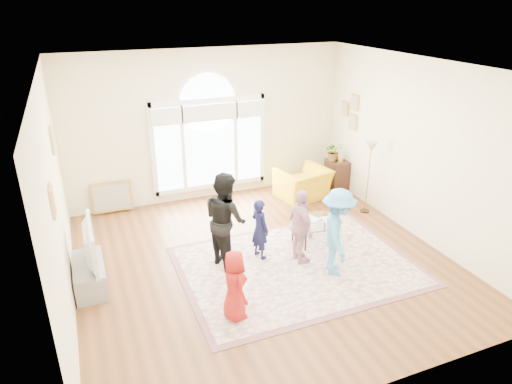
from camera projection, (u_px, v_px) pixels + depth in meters
name	position (u px, v px, depth m)	size (l,w,h in m)	color
ground	(263.00, 261.00, 7.74)	(6.00, 6.00, 0.00)	brown
room_shell	(211.00, 129.00, 9.53)	(6.00, 6.00, 6.00)	#F5EBBE
area_rug	(297.00, 266.00, 7.56)	(3.60, 2.60, 0.02)	beige
rug_border	(297.00, 266.00, 7.57)	(3.80, 2.80, 0.01)	#845156
tv_console	(90.00, 275.00, 6.96)	(0.45, 1.00, 0.42)	#909398
television	(85.00, 245.00, 6.75)	(0.17, 1.12, 0.64)	black
coffee_table	(316.00, 222.00, 8.18)	(1.20, 0.85, 0.54)	silver
armchair	(303.00, 184.00, 10.00)	(1.05, 0.92, 0.68)	yellow
side_cabinet	(337.00, 175.00, 10.46)	(0.40, 0.50, 0.70)	black
floor_lamp	(371.00, 153.00, 9.00)	(0.29, 0.29, 1.51)	black
plant_pedestal	(332.00, 175.00, 10.48)	(0.20, 0.20, 0.70)	white
potted_plant	(334.00, 151.00, 10.26)	(0.39, 0.33, 0.43)	#33722D
leaning_picture	(114.00, 212.00, 9.46)	(0.80, 0.05, 0.62)	tan
child_red	(235.00, 285.00, 6.16)	(0.50, 0.33, 1.03)	#AB1C19
child_navy	(260.00, 229.00, 7.62)	(0.39, 0.25, 1.06)	#121538
child_black	(225.00, 219.00, 7.34)	(0.78, 0.61, 1.60)	black
child_pink	(301.00, 227.00, 7.45)	(0.75, 0.31, 1.28)	#D095A4
child_blue	(337.00, 232.00, 7.12)	(0.93, 0.53, 1.43)	#4B9BD1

